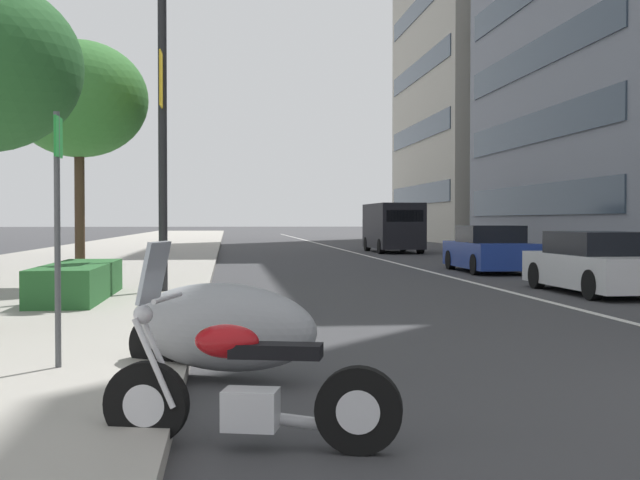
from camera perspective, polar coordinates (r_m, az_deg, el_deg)
The scene contains 11 objects.
sidewalk_right_plaza at distance 36.08m, azimuth -14.43°, elevation -1.10°, with size 160.00×9.14×0.15m, color #A39E93.
lane_centre_stripe at distance 41.22m, azimuth 2.29°, elevation -0.85°, with size 110.00×0.16×0.01m, color silver.
motorcycle_under_tarp at distance 5.84m, azimuth -5.28°, elevation -10.26°, with size 0.75×2.09×1.46m.
motorcycle_second_in_row at distance 8.34m, azimuth -6.95°, elevation -6.06°, with size 1.80×2.20×0.98m.
car_approaching_light at distance 18.97m, azimuth 18.78°, elevation -1.61°, with size 4.39×1.87×1.36m.
car_far_down_avenue at distance 25.99m, azimuth 11.68°, elevation -0.72°, with size 4.35×1.92×1.45m.
delivery_van_ahead at distance 41.25m, azimuth 5.08°, elevation 0.96°, with size 5.43×2.23×2.44m.
parking_sign_by_curb at distance 8.50m, azimuth -17.80°, elevation 1.74°, with size 0.32×0.06×2.53m.
street_lamp_with_banners at distance 17.49m, azimuth -10.04°, elevation 12.81°, with size 1.26×2.02×8.37m.
clipped_hedge_bed at distance 15.93m, azimuth -16.49°, elevation -2.77°, with size 4.20×1.10×0.64m, color #28602D.
street_tree_by_lamp_post at distance 19.10m, azimuth -16.43°, elevation 9.34°, with size 3.02×3.02×5.43m.
Camera 1 is at (-5.70, 6.31, 1.61)m, focal length 45.98 mm.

